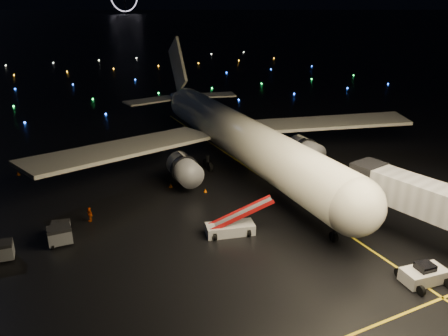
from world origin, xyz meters
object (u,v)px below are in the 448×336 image
at_px(pushback_tug, 424,273).
at_px(baggage_cart_2, 1,252).
at_px(airliner, 230,108).
at_px(baggage_cart_0, 61,229).
at_px(belt_loader, 230,218).
at_px(baggage_cart_1, 60,236).
at_px(crew_c, 90,214).

relative_size(pushback_tug, baggage_cart_2, 1.75).
relative_size(airliner, baggage_cart_0, 31.76).
height_order(belt_loader, baggage_cart_1, belt_loader).
bearing_deg(airliner, baggage_cart_2, -153.28).
relative_size(crew_c, baggage_cart_2, 0.78).
xyz_separation_m(airliner, baggage_cart_1, (-25.14, -13.40, -7.11)).
bearing_deg(belt_loader, baggage_cart_1, 174.79).
bearing_deg(baggage_cart_0, baggage_cart_1, -88.55).
bearing_deg(airliner, pushback_tug, -85.26).
xyz_separation_m(crew_c, baggage_cart_1, (-3.45, -3.61, 0.11)).
distance_m(pushback_tug, crew_c, 33.01).
xyz_separation_m(airliner, crew_c, (-21.69, -9.79, -7.21)).
relative_size(baggage_cart_0, baggage_cart_2, 0.84).
distance_m(baggage_cart_0, baggage_cart_1, 1.80).
bearing_deg(crew_c, belt_loader, 33.70).
relative_size(airliner, crew_c, 34.17).
height_order(belt_loader, crew_c, belt_loader).
distance_m(pushback_tug, baggage_cart_1, 33.26).
bearing_deg(pushback_tug, crew_c, 141.55).
distance_m(airliner, baggage_cart_2, 34.11).
height_order(baggage_cart_0, baggage_cart_1, baggage_cart_1).
relative_size(airliner, belt_loader, 7.93).
relative_size(belt_loader, baggage_cart_1, 3.25).
height_order(crew_c, baggage_cart_0, crew_c).
xyz_separation_m(belt_loader, crew_c, (-12.31, 8.99, -0.91)).
height_order(airliner, belt_loader, airliner).
bearing_deg(baggage_cart_1, belt_loader, -17.96).
bearing_deg(pushback_tug, baggage_cart_0, 147.50).
xyz_separation_m(belt_loader, baggage_cart_2, (-20.93, 4.84, -0.83)).
distance_m(airliner, crew_c, 24.86).
bearing_deg(baggage_cart_0, airliner, 36.26).
bearing_deg(crew_c, baggage_cart_2, -84.42).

